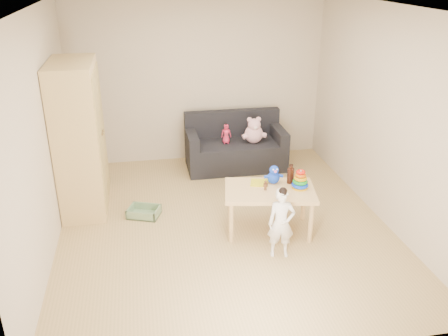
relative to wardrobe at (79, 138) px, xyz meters
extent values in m
plane|color=tan|center=(1.72, -0.81, -0.97)|extent=(4.50, 4.50, 0.00)
plane|color=white|center=(1.72, -0.81, 1.63)|extent=(4.50, 4.50, 0.00)
plane|color=#C4B49D|center=(1.72, 1.44, 0.33)|extent=(4.00, 0.00, 4.00)
plane|color=#C4B49D|center=(1.72, -3.06, 0.33)|extent=(4.00, 0.00, 4.00)
plane|color=#C4B49D|center=(-0.28, -0.81, 0.33)|extent=(0.00, 4.50, 4.50)
plane|color=#C4B49D|center=(3.72, -0.81, 0.33)|extent=(0.00, 4.50, 4.50)
cube|color=#DFB67A|center=(0.00, 0.00, 0.00)|extent=(0.54, 1.08, 1.94)
cube|color=black|center=(2.23, 0.91, -0.75)|extent=(1.54, 0.77, 0.43)
cube|color=#E0B87B|center=(2.23, -1.06, -0.69)|extent=(1.16, 0.85, 0.56)
imported|color=white|center=(2.21, -1.60, -0.57)|extent=(0.32, 0.24, 0.79)
imported|color=#ED2C58|center=(2.07, 0.88, -0.39)|extent=(0.16, 0.12, 0.30)
cylinder|color=#D9A40B|center=(2.59, -1.09, -0.40)|extent=(0.19, 0.19, 0.02)
cylinder|color=silver|center=(2.59, -1.09, -0.29)|extent=(0.02, 0.02, 0.22)
torus|color=blue|center=(2.59, -1.09, -0.37)|extent=(0.20, 0.20, 0.04)
torus|color=#169227|center=(2.59, -1.09, -0.33)|extent=(0.18, 0.18, 0.04)
torus|color=#D69D0B|center=(2.59, -1.09, -0.28)|extent=(0.16, 0.16, 0.04)
torus|color=#CA580A|center=(2.59, -1.09, -0.24)|extent=(0.13, 0.13, 0.04)
torus|color=red|center=(2.59, -1.09, -0.20)|extent=(0.11, 0.11, 0.04)
cylinder|color=black|center=(2.52, -0.93, -0.32)|extent=(0.08, 0.08, 0.19)
cylinder|color=black|center=(2.52, -0.93, -0.21)|extent=(0.04, 0.04, 0.05)
cylinder|color=black|center=(2.52, -0.93, -0.18)|extent=(0.05, 0.05, 0.02)
cube|color=yellow|center=(2.15, -0.88, -0.41)|extent=(0.25, 0.25, 0.02)
camera|label=1|loc=(0.78, -5.91, 2.07)|focal=38.00mm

